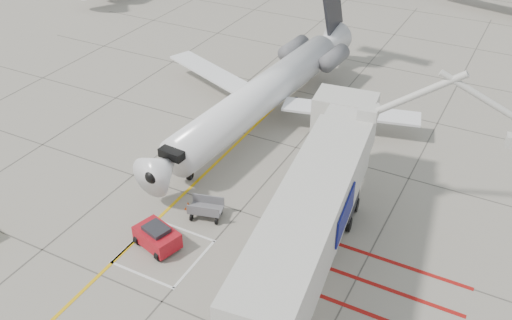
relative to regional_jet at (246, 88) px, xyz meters
The scene contains 8 objects.
ground_plane 13.17m from the regional_jet, 71.82° to the right, with size 260.00×260.00×0.00m, color gray.
regional_jet is the anchor object (origin of this frame).
jet_bridge 15.60m from the regional_jet, 50.95° to the right, with size 9.53×20.11×8.04m, color beige, non-canonical shape.
pushback_tug 13.22m from the regional_jet, 83.68° to the right, with size 2.47×1.55×1.44m, color #AA101B, non-canonical shape.
baggage_cart 10.20m from the regional_jet, 75.55° to the right, with size 1.93×1.22×1.22m, color #5E5D62, non-canonical shape.
ground_power_unit 13.38m from the regional_jet, 44.89° to the right, with size 2.11×1.23×1.67m, color #B8B5AF, non-canonical shape.
cone_nose 9.94m from the regional_jet, 83.48° to the right, with size 0.37×0.37×0.52m, color #DB480B.
cone_side 8.93m from the regional_jet, 26.03° to the right, with size 0.39×0.39×0.54m, color #FF580D.
Camera 1 is at (13.19, -19.07, 21.45)m, focal length 40.00 mm.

